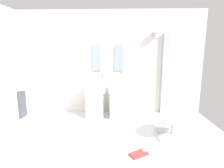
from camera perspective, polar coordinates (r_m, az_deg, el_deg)
The scene contains 15 objects.
ground_plane at distance 3.34m, azimuth -3.07°, elevation -18.39°, with size 4.80×3.60×0.04m, color silver.
rear_partition at distance 4.57m, azimuth -1.39°, elevation 6.92°, with size 4.80×0.10×2.60m, color silver.
pedestal_sink_left at distance 4.28m, azimuth -5.51°, elevation -4.28°, with size 0.50×0.50×1.00m.
pedestal_sink_right at distance 4.24m, azimuth 2.12°, elevation -4.37°, with size 0.50×0.50×1.00m.
vanity_mirror_left at distance 4.52m, azimuth -5.07°, elevation 8.42°, with size 0.22×0.03×0.65m, color #8C9EA8.
vanity_mirror_right at distance 4.49m, azimuth 2.20°, elevation 8.43°, with size 0.22×0.03×0.65m, color #8C9EA8.
shower_column at distance 4.61m, azimuth 16.59°, elevation 3.75°, with size 0.49×0.24×2.05m.
lounge_chair at distance 3.52m, azimuth 19.09°, elevation -10.79°, with size 1.11×1.11×0.65m.
towel_rack at distance 3.65m, azimuth -27.48°, elevation -6.05°, with size 0.37×0.22×0.95m.
area_rug at distance 3.13m, azimuth 7.86°, elevation -20.16°, with size 1.03×0.85×0.01m, color white.
magazine_red at distance 2.97m, azimuth 8.63°, elevation -21.55°, with size 0.29×0.15×0.03m, color #B73838.
coffee_mug at distance 3.04m, azimuth 10.28°, elevation -20.02°, with size 0.09×0.09×0.10m, color white.
soap_bottle_black at distance 4.20m, azimuth -3.05°, elevation 1.90°, with size 0.04×0.04×0.13m.
soap_bottle_clear at distance 4.30m, azimuth 2.98°, elevation 2.56°, with size 0.05×0.05×0.20m.
soap_bottle_grey at distance 4.16m, azimuth -3.04°, elevation 2.07°, with size 0.04×0.04×0.17m.
Camera 1 is at (0.28, -2.91, 1.61)m, focal length 28.19 mm.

